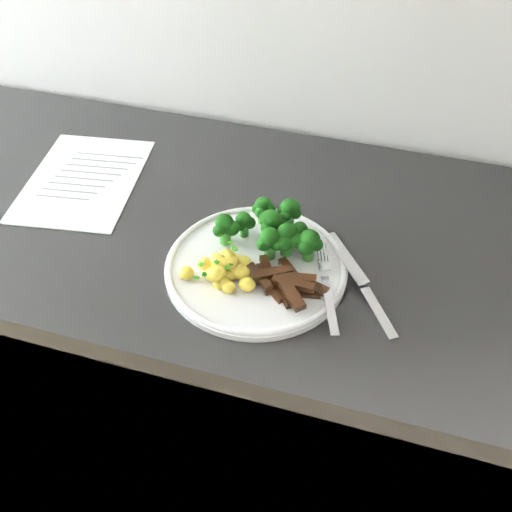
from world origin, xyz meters
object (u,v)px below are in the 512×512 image
object	(u,v)px
broccoli	(276,228)
beef_strips	(284,282)
recipe_paper	(83,180)
fork	(328,291)
knife	(367,295)
counter	(228,376)
plate	(256,266)
potatoes	(225,269)

from	to	relation	value
broccoli	beef_strips	bearing A→B (deg)	-66.50
recipe_paper	beef_strips	size ratio (longest dim) A/B	2.33
recipe_paper	broccoli	bearing A→B (deg)	-11.61
fork	knife	distance (m)	0.06
counter	fork	xyz separation A→B (m)	(0.21, -0.12, 0.47)
knife	broccoli	bearing A→B (deg)	158.16
beef_strips	knife	world-z (taller)	beef_strips
plate	counter	bearing A→B (deg)	135.73
plate	beef_strips	size ratio (longest dim) A/B	2.17
recipe_paper	plate	world-z (taller)	plate
counter	plate	distance (m)	0.47
broccoli	plate	bearing A→B (deg)	-108.03
beef_strips	recipe_paper	bearing A→B (deg)	159.04
beef_strips	fork	size ratio (longest dim) A/B	0.72
counter	potatoes	xyz separation A→B (m)	(0.06, -0.13, 0.47)
potatoes	counter	bearing A→B (deg)	113.66
fork	counter	bearing A→B (deg)	150.49
recipe_paper	fork	bearing A→B (deg)	-18.14
broccoli	knife	bearing A→B (deg)	-21.84
recipe_paper	potatoes	distance (m)	0.37
potatoes	recipe_paper	bearing A→B (deg)	153.32
potatoes	plate	bearing A→B (deg)	43.78
broccoli	potatoes	bearing A→B (deg)	-121.78
plate	recipe_paper	bearing A→B (deg)	160.47
knife	counter	bearing A→B (deg)	159.14
plate	knife	distance (m)	0.17
plate	fork	distance (m)	0.12
counter	fork	size ratio (longest dim) A/B	13.26
potatoes	knife	xyz separation A→B (m)	(0.21, 0.02, -0.02)
counter	plate	bearing A→B (deg)	-44.27
counter	recipe_paper	bearing A→B (deg)	171.63
plate	broccoli	world-z (taller)	broccoli
plate	broccoli	xyz separation A→B (m)	(0.02, 0.05, 0.04)
counter	knife	distance (m)	0.54
potatoes	beef_strips	distance (m)	0.09
potatoes	fork	distance (m)	0.15
recipe_paper	fork	xyz separation A→B (m)	(0.49, -0.16, 0.02)
broccoli	knife	xyz separation A→B (m)	(0.16, -0.06, -0.04)
potatoes	fork	bearing A→B (deg)	2.75
broccoli	beef_strips	size ratio (longest dim) A/B	1.34
beef_strips	fork	bearing A→B (deg)	1.97
counter	broccoli	xyz separation A→B (m)	(0.11, -0.04, 0.49)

